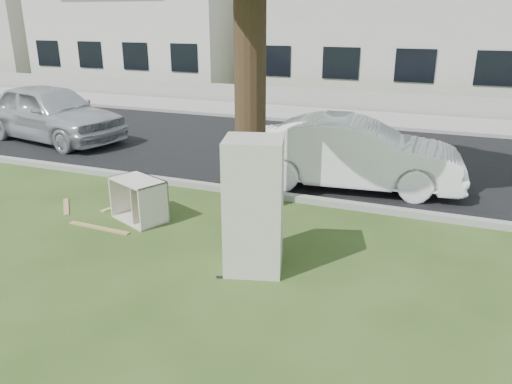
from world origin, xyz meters
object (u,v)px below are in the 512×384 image
at_px(cabinet, 139,200).
at_px(car_center, 353,153).
at_px(car_left, 51,113).
at_px(fridge, 254,206).

xyz_separation_m(cabinet, car_center, (3.05, 3.10, 0.35)).
bearing_deg(car_left, cabinet, -115.24).
relative_size(fridge, car_center, 0.43).
bearing_deg(cabinet, car_left, 167.38).
relative_size(cabinet, car_left, 0.20).
bearing_deg(car_center, fridge, 165.61).
bearing_deg(fridge, car_left, 132.47).
height_order(cabinet, car_left, car_left).
relative_size(fridge, cabinet, 1.99).
xyz_separation_m(fridge, cabinet, (-2.48, 0.91, -0.57)).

